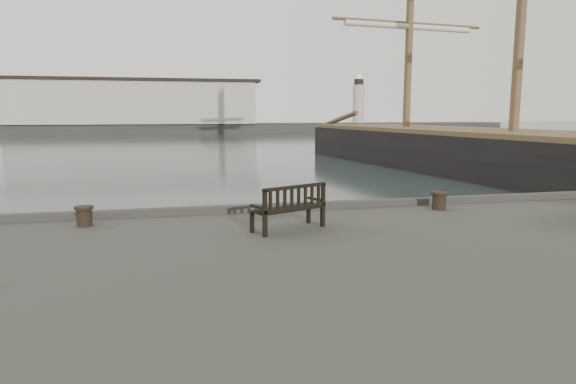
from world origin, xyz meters
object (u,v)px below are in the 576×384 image
bollard_left (84,216)px  bollard_right (439,201)px  tall_ship_main (511,164)px  bench (289,216)px

bollard_left → bollard_right: bollard_right is taller
bollard_left → tall_ship_main: size_ratio=0.01×
bollard_right → tall_ship_main: tall_ship_main is taller
bollard_left → tall_ship_main: 28.84m
bollard_left → bollard_right: size_ratio=0.96×
bench → bollard_right: size_ratio=3.79×
bench → bollard_right: bearing=-6.9°
bench → bollard_left: size_ratio=3.95×
bollard_right → tall_ship_main: (14.55, 16.76, -0.97)m
tall_ship_main → bollard_right: bearing=-137.8°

